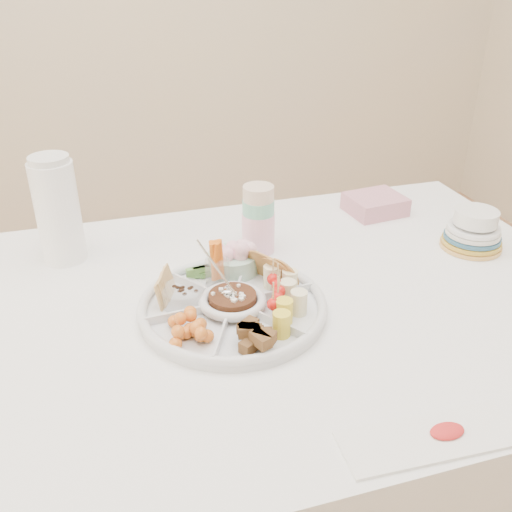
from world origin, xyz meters
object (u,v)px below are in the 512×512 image
object	(u,v)px
party_tray	(233,304)
thermos	(57,209)
dining_table	(259,430)
plate_stack	(473,230)

from	to	relation	value
party_tray	thermos	world-z (taller)	thermos
party_tray	thermos	xyz separation A→B (m)	(-0.33, 0.34, 0.11)
dining_table	thermos	size ratio (longest dim) A/B	5.77
dining_table	party_tray	bearing A→B (deg)	-155.63
dining_table	party_tray	xyz separation A→B (m)	(-0.07, -0.03, 0.40)
dining_table	thermos	bearing A→B (deg)	141.59
party_tray	plate_stack	bearing A→B (deg)	9.84
dining_table	plate_stack	bearing A→B (deg)	8.04
plate_stack	thermos	bearing A→B (deg)	166.64
dining_table	party_tray	distance (m)	0.41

